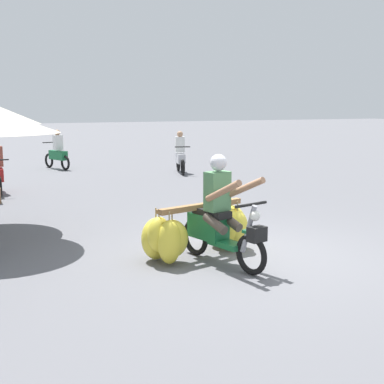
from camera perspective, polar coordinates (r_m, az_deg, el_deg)
ground_plane at (r=8.02m, az=6.53°, el=-6.94°), size 120.00×120.00×0.00m
motorbike_main_loaded at (r=7.82m, az=1.39°, el=-3.96°), size 1.91×1.94×1.58m
motorbike_distant_ahead_left at (r=19.14m, az=-14.44°, el=4.12°), size 0.73×1.55×1.40m
motorbike_distant_ahead_right at (r=17.51m, az=-1.30°, el=3.94°), size 0.65×1.58×1.40m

